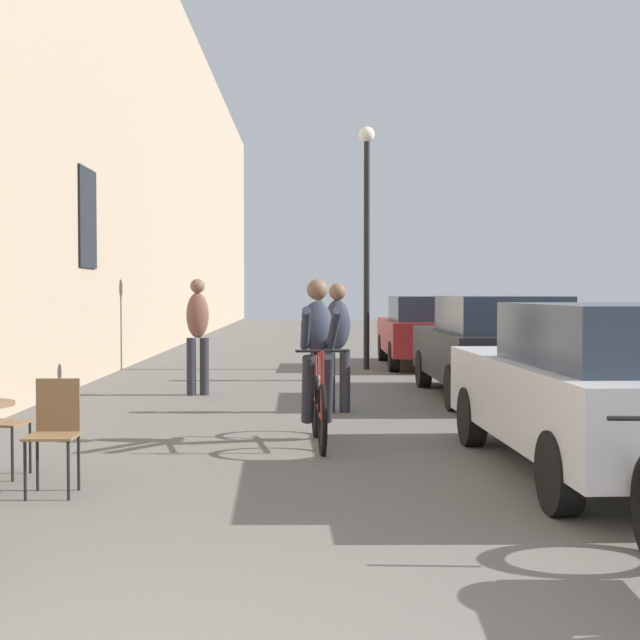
# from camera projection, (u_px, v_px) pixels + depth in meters

# --- Properties ---
(building_facade_left) EXTENTS (0.54, 68.00, 10.20)m
(building_facade_left) POSITION_uv_depth(u_px,v_px,m) (101.00, 111.00, 16.80)
(building_facade_left) COLOR tan
(building_facade_left) RESTS_ON ground_plane
(cafe_chair_mid_toward_street) EXTENTS (0.39, 0.39, 0.89)m
(cafe_chair_mid_toward_street) POSITION_uv_depth(u_px,v_px,m) (55.00, 427.00, 6.72)
(cafe_chair_mid_toward_street) COLOR black
(cafe_chair_mid_toward_street) RESTS_ON ground_plane
(cyclist_on_bicycle) EXTENTS (0.52, 1.76, 1.74)m
(cyclist_on_bicycle) POSITION_uv_depth(u_px,v_px,m) (318.00, 365.00, 8.97)
(cyclist_on_bicycle) COLOR black
(cyclist_on_bicycle) RESTS_ON ground_plane
(pedestrian_near) EXTENTS (0.37, 0.28, 1.69)m
(pedestrian_near) POSITION_uv_depth(u_px,v_px,m) (337.00, 340.00, 11.22)
(pedestrian_near) COLOR #26262D
(pedestrian_near) RESTS_ON ground_plane
(pedestrian_mid) EXTENTS (0.38, 0.30, 1.77)m
(pedestrian_mid) POSITION_uv_depth(u_px,v_px,m) (198.00, 330.00, 13.09)
(pedestrian_mid) COLOR #26262D
(pedestrian_mid) RESTS_ON ground_plane
(pedestrian_far) EXTENTS (0.36, 0.27, 1.65)m
(pedestrian_far) POSITION_uv_depth(u_px,v_px,m) (320.00, 328.00, 15.23)
(pedestrian_far) COLOR #26262D
(pedestrian_far) RESTS_ON ground_plane
(street_lamp) EXTENTS (0.32, 0.32, 4.90)m
(street_lamp) POSITION_uv_depth(u_px,v_px,m) (367.00, 216.00, 17.37)
(street_lamp) COLOR black
(street_lamp) RESTS_ON ground_plane
(parked_car_nearest) EXTENTS (1.88, 4.21, 1.48)m
(parked_car_nearest) POSITION_uv_depth(u_px,v_px,m) (603.00, 387.00, 7.33)
(parked_car_nearest) COLOR #B7B7BC
(parked_car_nearest) RESTS_ON ground_plane
(parked_car_second) EXTENTS (1.85, 4.28, 1.51)m
(parked_car_second) POSITION_uv_depth(u_px,v_px,m) (493.00, 345.00, 12.67)
(parked_car_second) COLOR black
(parked_car_second) RESTS_ON ground_plane
(parked_car_third) EXTENTS (1.79, 4.18, 1.48)m
(parked_car_third) POSITION_uv_depth(u_px,v_px,m) (426.00, 330.00, 18.16)
(parked_car_third) COLOR maroon
(parked_car_third) RESTS_ON ground_plane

